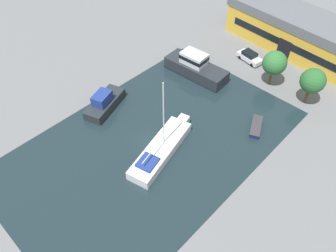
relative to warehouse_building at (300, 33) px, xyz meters
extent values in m
plane|color=slate|center=(-2.52, -32.48, -3.24)|extent=(440.00, 440.00, 0.00)
cube|color=#19282D|center=(-2.52, -32.48, -3.24)|extent=(23.97, 38.16, 0.01)
cube|color=gold|center=(0.00, 0.00, -0.79)|extent=(25.84, 10.20, 4.90)
cube|color=#565B60|center=(0.00, 0.00, 2.42)|extent=(26.61, 10.50, 1.51)
cube|color=black|center=(-0.34, -4.07, -1.52)|extent=(2.40, 0.26, 3.43)
cube|color=black|center=(-0.34, -4.06, -0.54)|extent=(21.39, 1.82, 1.22)
cylinder|color=brown|center=(1.82, -11.44, -1.99)|extent=(0.39, 0.39, 2.49)
sphere|color=#2D6B33|center=(1.82, -11.44, 0.61)|extent=(3.61, 3.61, 3.61)
cylinder|color=brown|center=(7.91, -11.67, -1.90)|extent=(0.39, 0.39, 2.67)
sphere|color=#28602D|center=(7.91, -11.67, 0.75)|extent=(3.51, 3.51, 3.51)
cube|color=silver|center=(-3.84, -8.49, -2.58)|extent=(4.62, 2.58, 0.75)
cube|color=black|center=(-4.01, -8.47, -1.90)|extent=(2.52, 2.01, 0.60)
cube|color=black|center=(-2.88, -8.66, -1.93)|extent=(0.29, 1.48, 0.48)
cylinder|color=black|center=(-2.36, -7.90, -2.94)|extent=(0.63, 0.30, 0.60)
cylinder|color=black|center=(-2.64, -9.55, -2.94)|extent=(0.63, 0.30, 0.60)
cylinder|color=black|center=(-5.03, -7.44, -2.94)|extent=(0.63, 0.30, 0.60)
cylinder|color=black|center=(-5.31, -9.09, -2.94)|extent=(0.63, 0.30, 0.60)
cube|color=silver|center=(-0.53, -33.02, -2.59)|extent=(5.43, 11.17, 1.29)
cube|color=silver|center=(-1.94, -27.20, -2.59)|extent=(1.58, 1.48, 1.29)
cube|color=silver|center=(-0.53, -33.02, -1.90)|extent=(5.21, 10.73, 0.08)
cylinder|color=silver|center=(-0.72, -32.23, 2.82)|extent=(0.16, 0.16, 9.38)
cylinder|color=silver|center=(-0.14, -34.59, -0.76)|extent=(1.26, 4.74, 0.12)
cube|color=navy|center=(0.17, -35.90, -1.71)|extent=(2.58, 2.80, 0.30)
cube|color=#23282D|center=(-7.92, -17.58, -2.25)|extent=(10.47, 4.15, 1.97)
cube|color=black|center=(-7.92, -17.58, -3.09)|extent=(10.57, 4.23, 0.18)
cube|color=silver|center=(-8.43, -17.61, -0.38)|extent=(4.05, 2.77, 1.77)
cube|color=black|center=(-8.43, -17.61, -0.20)|extent=(4.13, 2.84, 0.57)
cube|color=#19234C|center=(5.72, -21.10, -2.92)|extent=(2.78, 4.05, 0.63)
cube|color=#333338|center=(5.72, -21.10, -2.56)|extent=(2.91, 4.22, 0.08)
cube|color=#23282D|center=(-12.23, -32.44, -2.55)|extent=(4.83, 7.48, 1.36)
cube|color=navy|center=(-12.10, -32.84, -1.15)|extent=(2.70, 3.25, 1.45)
camera|label=1|loc=(18.15, -51.22, 28.84)|focal=35.00mm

